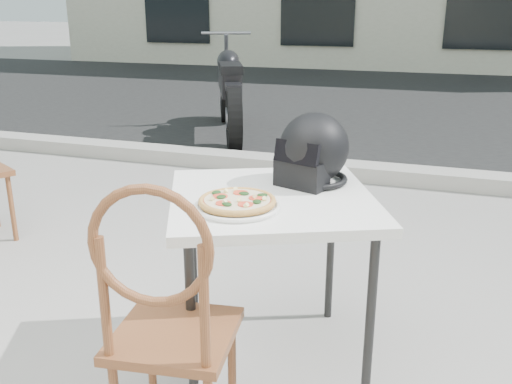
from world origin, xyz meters
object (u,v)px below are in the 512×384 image
(cafe_table_main, at_px, (272,211))
(motorcycle, at_px, (229,92))
(plate, at_px, (237,206))
(helmet, at_px, (313,152))
(cafe_chair_main, at_px, (166,312))
(pizza, at_px, (237,201))

(cafe_table_main, relative_size, motorcycle, 0.48)
(plate, distance_m, motorcycle, 4.30)
(plate, relative_size, helmet, 1.10)
(cafe_chair_main, bearing_deg, plate, -106.30)
(cafe_table_main, height_order, plate, plate)
(helmet, distance_m, cafe_chair_main, 0.88)
(helmet, bearing_deg, cafe_chair_main, -87.39)
(helmet, bearing_deg, cafe_table_main, -98.05)
(motorcycle, bearing_deg, helmet, -88.43)
(cafe_table_main, height_order, motorcycle, motorcycle)
(pizza, height_order, helmet, helmet)
(plate, bearing_deg, helmet, 65.62)
(helmet, xyz_separation_m, cafe_chair_main, (-0.24, -0.79, -0.30))
(cafe_table_main, distance_m, cafe_chair_main, 0.62)
(cafe_table_main, relative_size, cafe_chair_main, 1.04)
(plate, height_order, pizza, pizza)
(cafe_chair_main, xyz_separation_m, motorcycle, (-1.50, 4.42, -0.05))
(cafe_table_main, bearing_deg, helmet, 62.77)
(cafe_table_main, xyz_separation_m, pizza, (-0.07, -0.18, 0.09))
(cafe_table_main, bearing_deg, plate, -111.05)
(helmet, relative_size, cafe_chair_main, 0.38)
(pizza, distance_m, helmet, 0.42)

